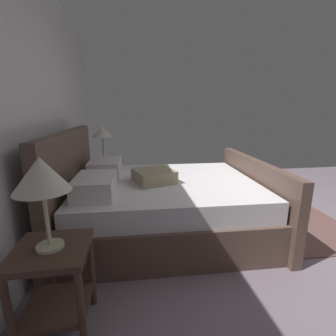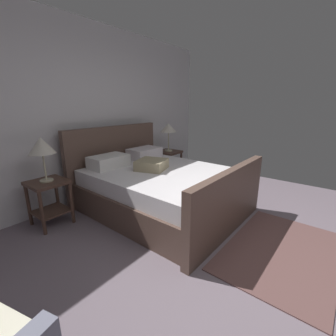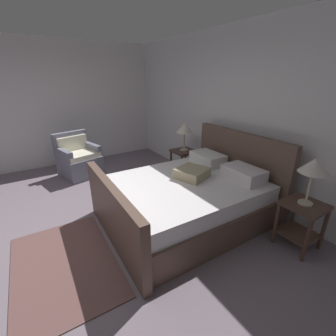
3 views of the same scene
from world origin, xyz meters
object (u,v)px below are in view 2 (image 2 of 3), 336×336
(table_lamp_right, at_px, (169,128))
(table_lamp_left, at_px, (42,147))
(nightstand_right, at_px, (169,160))
(nightstand_left, at_px, (49,195))
(bed, at_px, (159,187))

(table_lamp_right, relative_size, table_lamp_left, 1.01)
(nightstand_right, xyz_separation_m, nightstand_left, (-2.46, 0.06, 0.00))
(bed, relative_size, nightstand_right, 3.78)
(nightstand_right, bearing_deg, table_lamp_left, 178.51)
(nightstand_right, xyz_separation_m, table_lamp_left, (-2.46, 0.06, 0.64))
(bed, xyz_separation_m, table_lamp_right, (1.23, 0.78, 0.71))
(nightstand_right, relative_size, table_lamp_left, 1.07)
(table_lamp_left, bearing_deg, bed, -34.41)
(bed, xyz_separation_m, nightstand_right, (1.23, 0.78, 0.05))
(bed, xyz_separation_m, table_lamp_left, (-1.23, 0.84, 0.70))
(table_lamp_right, height_order, table_lamp_left, table_lamp_right)
(bed, distance_m, table_lamp_left, 1.64)
(table_lamp_right, bearing_deg, nightstand_left, 178.51)
(nightstand_right, xyz_separation_m, table_lamp_right, (0.00, 0.00, 0.66))
(nightstand_right, distance_m, table_lamp_left, 2.54)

